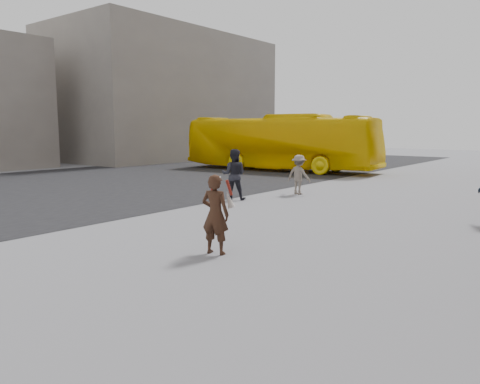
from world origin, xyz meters
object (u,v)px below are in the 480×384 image
Objects in this scene: pedestrian_a at (234,174)px; pedestrian_b at (299,175)px; bus at (280,143)px; woman at (216,213)px.

pedestrian_b is (1.11, 2.54, -0.14)m from pedestrian_a.
bus is at bearing -93.93° from pedestrian_a.
bus is 6.61× the size of pedestrian_a.
woman is 0.14× the size of bus.
pedestrian_a is at bearing -160.19° from bus.
pedestrian_b is at bearing -148.26° from bus.
pedestrian_a reaches higher than woman.
pedestrian_b is (6.12, -8.06, -0.89)m from bus.
bus reaches higher than pedestrian_a.
bus is at bearing -73.91° from woman.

